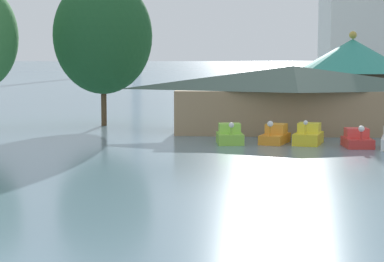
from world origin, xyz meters
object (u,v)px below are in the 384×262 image
at_px(pedal_boat_lime, 230,136).
at_px(green_roof_pavilion, 352,73).
at_px(pedal_boat_red, 357,140).
at_px(boathouse, 293,98).
at_px(pedal_boat_orange, 275,136).
at_px(shoreline_tree_mid, 103,36).
at_px(pedal_boat_yellow, 308,136).

xyz_separation_m(pedal_boat_lime, green_roof_pavilion, (10.58, 17.34, 3.82)).
bearing_deg(pedal_boat_lime, pedal_boat_red, 75.68).
bearing_deg(boathouse, pedal_boat_orange, -103.60).
relative_size(pedal_boat_red, boathouse, 0.14).
bearing_deg(green_roof_pavilion, pedal_boat_red, -97.40).
xyz_separation_m(pedal_boat_lime, boathouse, (4.64, 7.16, 2.13)).
xyz_separation_m(pedal_boat_orange, boathouse, (1.62, 6.68, 2.16)).
relative_size(pedal_boat_red, shoreline_tree_mid, 0.21).
xyz_separation_m(pedal_boat_yellow, green_roof_pavilion, (5.38, 17.14, 3.81)).
distance_m(pedal_boat_red, boathouse, 9.22).
bearing_deg(pedal_boat_lime, green_roof_pavilion, 141.70).
xyz_separation_m(pedal_boat_orange, shoreline_tree_mid, (-13.88, 10.87, 7.01)).
height_order(pedal_boat_lime, pedal_boat_red, pedal_boat_lime).
bearing_deg(pedal_boat_orange, green_roof_pavilion, 174.04).
distance_m(pedal_boat_yellow, boathouse, 7.29).
relative_size(pedal_boat_yellow, boathouse, 0.16).
height_order(pedal_boat_lime, pedal_boat_orange, pedal_boat_orange).
height_order(pedal_boat_yellow, boathouse, boathouse).
xyz_separation_m(boathouse, shoreline_tree_mid, (-15.50, 4.19, 4.85)).
height_order(pedal_boat_yellow, shoreline_tree_mid, shoreline_tree_mid).
bearing_deg(pedal_boat_orange, pedal_boat_lime, -62.86).
bearing_deg(pedal_boat_yellow, green_roof_pavilion, 177.24).
distance_m(pedal_boat_lime, pedal_boat_orange, 3.06).
xyz_separation_m(pedal_boat_orange, green_roof_pavilion, (7.56, 16.87, 3.84)).
bearing_deg(pedal_boat_lime, shoreline_tree_mid, -143.17).
height_order(pedal_boat_orange, pedal_boat_yellow, pedal_boat_yellow).
bearing_deg(boathouse, pedal_boat_yellow, -85.35).
relative_size(pedal_boat_lime, green_roof_pavilion, 0.25).
bearing_deg(pedal_boat_orange, shoreline_tree_mid, -109.88).
xyz_separation_m(pedal_boat_yellow, boathouse, (-0.57, 6.95, 2.12)).
distance_m(pedal_boat_lime, pedal_boat_yellow, 5.21).
distance_m(pedal_boat_lime, shoreline_tree_mid, 17.19).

